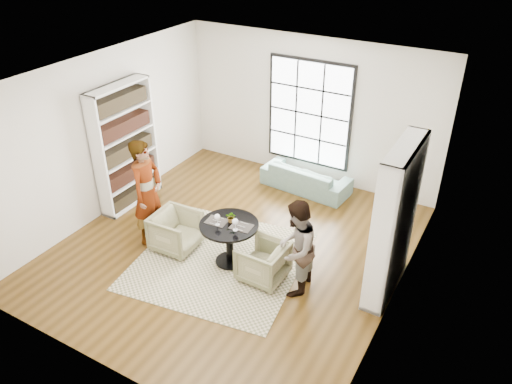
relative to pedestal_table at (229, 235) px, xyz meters
The scene contains 16 objects.
ground 0.69m from the pedestal_table, 112.71° to the left, with size 6.00×6.00×0.00m, color #583A14.
room_shell 1.18m from the pedestal_table, 99.90° to the left, with size 6.00×6.01×6.00m.
rug 0.57m from the pedestal_table, 159.60° to the right, with size 2.62×2.62×0.01m, color beige.
pedestal_table is the anchor object (origin of this frame).
sofa 2.85m from the pedestal_table, 88.73° to the left, with size 1.83×0.71×0.53m, color slate.
armchair_left 1.03m from the pedestal_table, behind, with size 0.72×0.74×0.68m, color tan.
armchair_right 0.71m from the pedestal_table, ahead, with size 0.69×0.71×0.64m, color tan.
person_left 1.61m from the pedestal_table, behind, with size 0.69×0.45×1.90m, color gray.
person_right 1.24m from the pedestal_table, ahead, with size 0.76×0.59×1.55m, color gray.
placemat_left 0.30m from the pedestal_table, behind, with size 0.34×0.26×0.01m, color black.
placemat_right 0.30m from the pedestal_table, ahead, with size 0.34×0.26×0.01m, color black.
cutlery_left 0.30m from the pedestal_table, behind, with size 0.14×0.22×0.01m, color silver, non-canonical shape.
cutlery_right 0.31m from the pedestal_table, ahead, with size 0.14×0.22×0.01m, color silver, non-canonical shape.
wine_glass_left 0.40m from the pedestal_table, 141.17° to the right, with size 0.09×0.09×0.20m.
wine_glass_right 0.41m from the pedestal_table, 27.86° to the right, with size 0.10×0.10×0.21m.
flower_centerpiece 0.31m from the pedestal_table, 87.27° to the left, with size 0.17×0.14×0.19m, color gray.
Camera 1 is at (3.78, -5.88, 5.20)m, focal length 35.00 mm.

